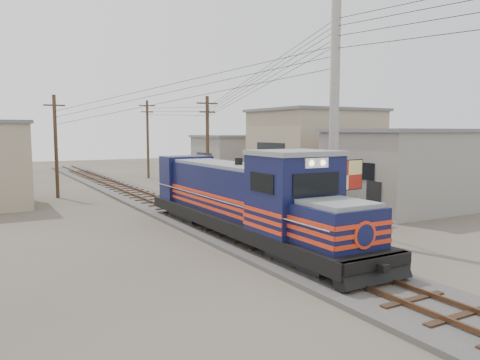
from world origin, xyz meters
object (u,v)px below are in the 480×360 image
billboard (348,177)px  market_umbrella (302,169)px  locomotive (245,201)px  vendor (330,199)px

billboard → market_umbrella: bearing=79.5°
locomotive → vendor: (7.40, 3.25, -0.87)m
billboard → market_umbrella: billboard is taller
billboard → vendor: 3.65m
locomotive → vendor: bearing=23.7°
locomotive → billboard: size_ratio=4.73×
locomotive → market_umbrella: (6.19, 4.30, 0.79)m
billboard → vendor: bearing=56.8°
vendor → billboard: bearing=30.3°
locomotive → vendor: size_ratio=9.71×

